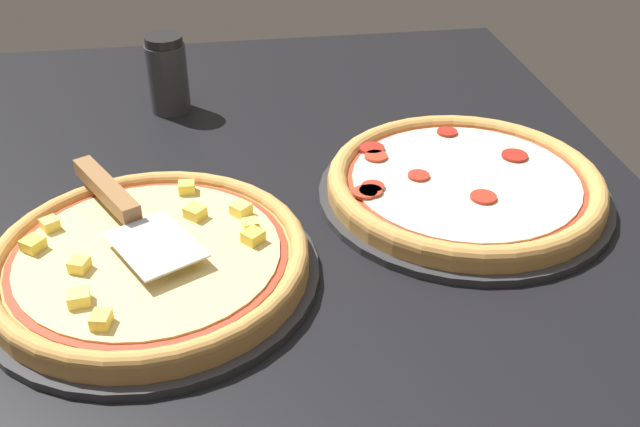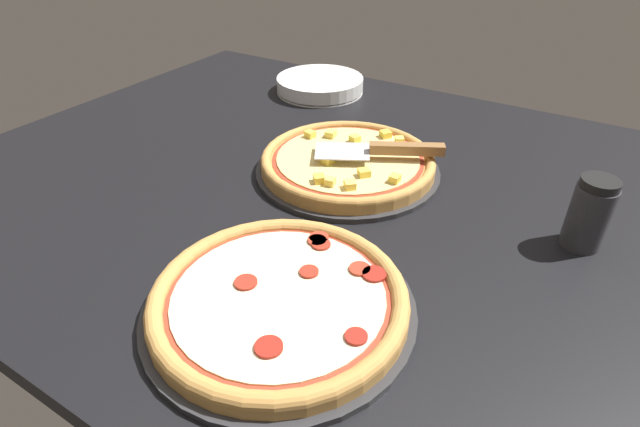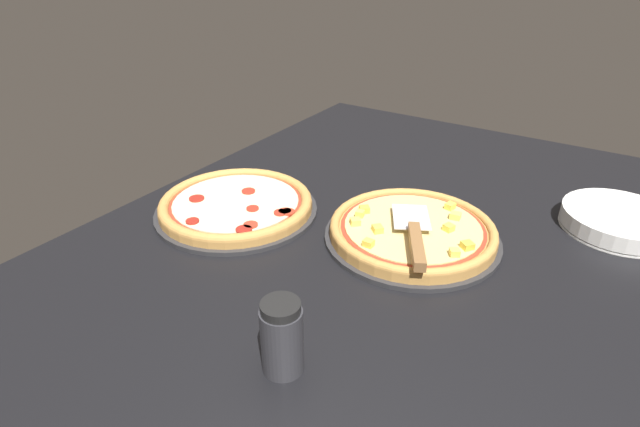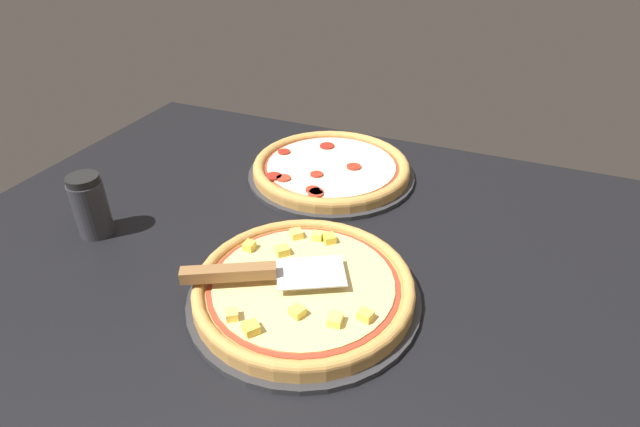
{
  "view_description": "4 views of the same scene",
  "coord_description": "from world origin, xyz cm",
  "px_view_note": "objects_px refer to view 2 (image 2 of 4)",
  "views": [
    {
      "loc": [
        65.76,
        3.4,
        51.15
      ],
      "look_at": [
        -7.66,
        14.55,
        3.0
      ],
      "focal_mm": 42.0,
      "sensor_mm": 36.0,
      "label": 1
    },
    {
      "loc": [
        -43.82,
        73.75,
        49.56
      ],
      "look_at": [
        -7.66,
        14.55,
        3.0
      ],
      "focal_mm": 28.0,
      "sensor_mm": 36.0,
      "label": 2
    },
    {
      "loc": [
        -88.67,
        -37.64,
        56.39
      ],
      "look_at": [
        -7.66,
        14.55,
        3.0
      ],
      "focal_mm": 28.0,
      "sensor_mm": 36.0,
      "label": 3
    },
    {
      "loc": [
        23.22,
        -59.13,
        55.08
      ],
      "look_at": [
        -7.66,
        14.55,
        3.0
      ],
      "focal_mm": 28.0,
      "sensor_mm": 36.0,
      "label": 4
    }
  ],
  "objects_px": {
    "parmesan_shaker": "(589,214)",
    "pizza_front": "(348,161)",
    "serving_spatula": "(392,149)",
    "plate_stack": "(320,85)",
    "pizza_back": "(279,298)"
  },
  "relations": [
    {
      "from": "parmesan_shaker",
      "to": "pizza_front",
      "type": "bearing_deg",
      "value": -1.86
    },
    {
      "from": "serving_spatula",
      "to": "plate_stack",
      "type": "height_order",
      "value": "serving_spatula"
    },
    {
      "from": "pizza_back",
      "to": "serving_spatula",
      "type": "distance_m",
      "value": 0.43
    },
    {
      "from": "pizza_front",
      "to": "parmesan_shaker",
      "type": "height_order",
      "value": "parmesan_shaker"
    },
    {
      "from": "plate_stack",
      "to": "serving_spatula",
      "type": "bearing_deg",
      "value": 138.19
    },
    {
      "from": "plate_stack",
      "to": "parmesan_shaker",
      "type": "height_order",
      "value": "parmesan_shaker"
    },
    {
      "from": "parmesan_shaker",
      "to": "plate_stack",
      "type": "bearing_deg",
      "value": -27.46
    },
    {
      "from": "pizza_back",
      "to": "plate_stack",
      "type": "distance_m",
      "value": 0.85
    },
    {
      "from": "pizza_front",
      "to": "pizza_back",
      "type": "bearing_deg",
      "value": 105.61
    },
    {
      "from": "plate_stack",
      "to": "parmesan_shaker",
      "type": "bearing_deg",
      "value": 152.54
    },
    {
      "from": "pizza_back",
      "to": "parmesan_shaker",
      "type": "height_order",
      "value": "parmesan_shaker"
    },
    {
      "from": "serving_spatula",
      "to": "pizza_back",
      "type": "bearing_deg",
      "value": 94.3
    },
    {
      "from": "pizza_front",
      "to": "pizza_back",
      "type": "relative_size",
      "value": 0.99
    },
    {
      "from": "pizza_front",
      "to": "parmesan_shaker",
      "type": "relative_size",
      "value": 2.87
    },
    {
      "from": "pizza_front",
      "to": "serving_spatula",
      "type": "bearing_deg",
      "value": -154.55
    }
  ]
}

